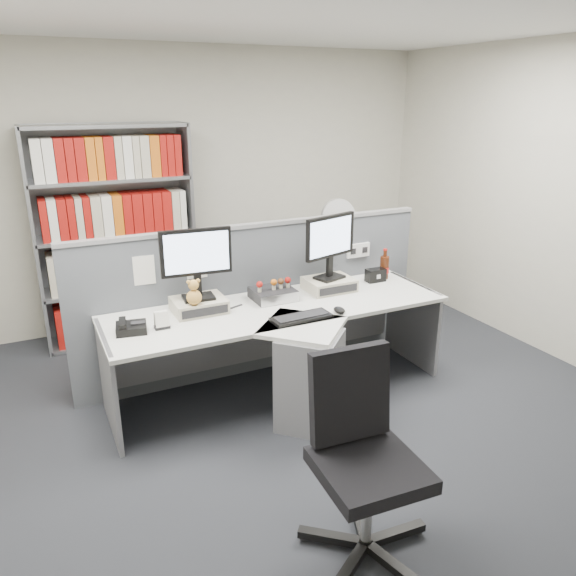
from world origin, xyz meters
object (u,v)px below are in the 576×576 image
monitor_right (330,241)px  speaker (375,275)px  desktop_pc (273,294)px  office_chair (362,451)px  monitor_left (196,258)px  shelving_unit (116,239)px  cola_bottle (384,267)px  mouse (339,310)px  desk_phone (131,327)px  desk_fan (338,219)px  filing_cabinet (336,285)px  keyboard (301,317)px  desk_calendar (162,321)px  desk (291,350)px

monitor_right → speaker: 0.59m
desktop_pc → speaker: 0.97m
desktop_pc → office_chair: (-0.31, -1.78, -0.21)m
monitor_left → shelving_unit: 1.51m
cola_bottle → mouse: bearing=-145.0°
desk_phone → desk_fan: desk_fan is taller
cola_bottle → filing_cabinet: size_ratio=0.38×
shelving_unit → desk_fan: size_ratio=3.59×
speaker → office_chair: 2.22m
keyboard → office_chair: bearing=-104.0°
mouse → cola_bottle: (0.76, 0.53, 0.08)m
monitor_right → desk_fan: bearing=56.6°
monitor_left → mouse: bearing=-27.2°
desk_calendar → shelving_unit: 1.67m
keyboard → office_chair: size_ratio=0.43×
monitor_left → office_chair: 1.89m
mouse → filing_cabinet: (0.85, 1.49, -0.39)m
keyboard → filing_cabinet: keyboard is taller
desktop_pc → desk_calendar: 0.94m
monitor_left → monitor_right: (1.10, 0.00, -0.00)m
shelving_unit → filing_cabinet: size_ratio=2.86×
desk_phone → office_chair: 1.81m
monitor_left → desktop_pc: bearing=0.2°
speaker → office_chair: bearing=-125.6°
desktop_pc → cola_bottle: cola_bottle is taller
desktop_pc → mouse: (0.32, -0.47, -0.02)m
mouse → shelving_unit: shelving_unit is taller
desk_calendar → keyboard: bearing=-16.0°
keyboard → shelving_unit: (-0.94, 1.93, 0.24)m
speaker → desk_fan: bearing=78.6°
desktop_pc → office_chair: size_ratio=0.31×
desk_calendar → cola_bottle: 2.02m
monitor_right → desk_phone: 1.68m
monitor_left → mouse: monitor_left is taller
desk_calendar → cola_bottle: size_ratio=0.47×
filing_cabinet → monitor_right: bearing=-123.4°
desktop_pc → speaker: (0.97, 0.02, 0.01)m
monitor_right → office_chair: size_ratio=0.50×
filing_cabinet → mouse: bearing=-119.8°
desktop_pc → desk_calendar: size_ratio=2.57×
desk → desktop_pc: bearing=85.7°
keyboard → desk_fan: (1.16, 1.48, 0.31)m
desk_calendar → filing_cabinet: bearing=30.1°
cola_bottle → desk_fan: (0.09, 0.95, 0.23)m
desk → monitor_left: monitor_left is taller
desktop_pc → keyboard: (0.01, -0.46, -0.03)m
desk_phone → shelving_unit: shelving_unit is taller
desktop_pc → keyboard: desktop_pc is taller
desk_phone → desk_calendar: 0.21m
desk_fan → office_chair: 3.20m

